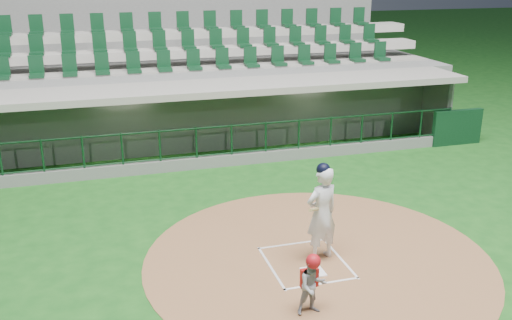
# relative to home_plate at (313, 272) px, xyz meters

# --- Properties ---
(ground) EXTENTS (120.00, 120.00, 0.00)m
(ground) POSITION_rel_home_plate_xyz_m (0.00, 0.70, -0.02)
(ground) COLOR #164D17
(ground) RESTS_ON ground
(dirt_circle) EXTENTS (7.20, 7.20, 0.01)m
(dirt_circle) POSITION_rel_home_plate_xyz_m (0.30, 0.50, -0.02)
(dirt_circle) COLOR brown
(dirt_circle) RESTS_ON ground
(home_plate) EXTENTS (0.43, 0.43, 0.02)m
(home_plate) POSITION_rel_home_plate_xyz_m (0.00, 0.00, 0.00)
(home_plate) COLOR white
(home_plate) RESTS_ON dirt_circle
(batter_box_chalk) EXTENTS (1.55, 1.80, 0.01)m
(batter_box_chalk) POSITION_rel_home_plate_xyz_m (0.00, 0.40, -0.00)
(batter_box_chalk) COLOR silver
(batter_box_chalk) RESTS_ON ground
(dugout_structure) EXTENTS (16.40, 3.70, 3.00)m
(dugout_structure) POSITION_rel_home_plate_xyz_m (0.11, 8.51, 0.94)
(dugout_structure) COLOR slate
(dugout_structure) RESTS_ON ground
(seating_deck) EXTENTS (17.00, 6.72, 5.15)m
(seating_deck) POSITION_rel_home_plate_xyz_m (0.00, 11.61, 1.40)
(seating_deck) COLOR slate
(seating_deck) RESTS_ON ground
(batter) EXTENTS (0.96, 0.97, 2.09)m
(batter) POSITION_rel_home_plate_xyz_m (0.35, 0.51, 1.03)
(batter) COLOR white
(batter) RESTS_ON dirt_circle
(catcher) EXTENTS (0.52, 0.41, 1.14)m
(catcher) POSITION_rel_home_plate_xyz_m (-0.54, -1.27, 0.56)
(catcher) COLOR #95959B
(catcher) RESTS_ON dirt_circle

